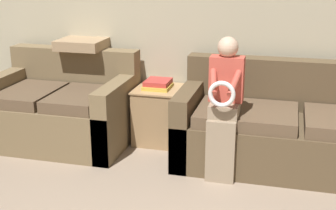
% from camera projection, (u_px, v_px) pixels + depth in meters
% --- Properties ---
extents(wall_back, '(7.38, 0.06, 2.55)m').
position_uv_depth(wall_back, '(234.00, 14.00, 4.55)').
color(wall_back, '#BCB293').
rests_on(wall_back, ground_plane).
extents(couch_main, '(2.16, 0.92, 0.90)m').
position_uv_depth(couch_main, '(299.00, 131.00, 4.17)').
color(couch_main, brown).
rests_on(couch_main, ground_plane).
extents(couch_side, '(1.39, 0.96, 0.90)m').
position_uv_depth(couch_side, '(62.00, 110.00, 4.73)').
color(couch_side, brown).
rests_on(couch_side, ground_plane).
extents(child_left_seated, '(0.29, 0.37, 1.19)m').
position_uv_depth(child_left_seated, '(224.00, 102.00, 3.87)').
color(child_left_seated, gray).
rests_on(child_left_seated, ground_plane).
extents(side_shelf, '(0.44, 0.51, 0.56)m').
position_uv_depth(side_shelf, '(158.00, 114.00, 4.73)').
color(side_shelf, '#9E7A51').
rests_on(side_shelf, ground_plane).
extents(book_stack, '(0.26, 0.29, 0.08)m').
position_uv_depth(book_stack, '(158.00, 84.00, 4.64)').
color(book_stack, gold).
rests_on(book_stack, side_shelf).
extents(throw_pillow, '(0.47, 0.47, 0.10)m').
position_uv_depth(throw_pillow, '(83.00, 44.00, 4.83)').
color(throw_pillow, '#A38460').
rests_on(throw_pillow, couch_side).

